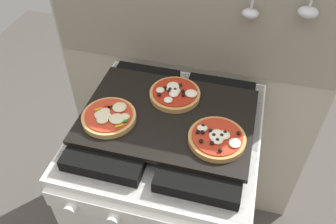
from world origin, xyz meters
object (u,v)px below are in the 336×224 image
Objects in this scene: stove at (168,196)px; baking_tray at (168,116)px; pizza_right at (217,138)px; pizza_center at (174,93)px; pizza_left at (109,117)px.

baking_tray is (0.00, 0.00, 0.46)m from stove.
baking_tray is 3.19× the size of pizza_right.
pizza_center is (-0.00, 0.09, 0.02)m from baking_tray.
stove is at bearing 21.72° from pizza_left.
pizza_center is at bearing 43.54° from pizza_left.
pizza_left is at bearing -136.46° from pizza_center.
stove is 1.67× the size of baking_tray.
pizza_right is (0.34, -0.00, -0.00)m from pizza_left.
baking_tray is 0.09m from pizza_center.
stove is at bearing 157.19° from pizza_right.
pizza_left is at bearing -158.28° from stove.
pizza_right is 0.23m from pizza_center.
pizza_right reaches higher than baking_tray.
pizza_left is (-0.17, -0.07, 0.02)m from baking_tray.
pizza_right is at bearing -0.45° from pizza_left.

